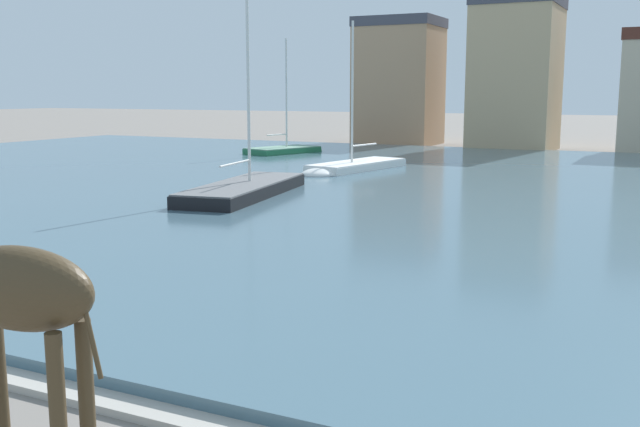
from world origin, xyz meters
The scene contains 8 objects.
harbor_water centered at (0.00, 32.30, 0.16)m, with size 86.49×45.79×0.31m, color #476675.
quay_edge_coping centered at (0.00, 9.16, 0.06)m, with size 86.49×0.50×0.12m, color #ADA89E.
giraffe_statue centered at (0.18, 6.61, 2.40)m, with size 2.70×0.81×4.70m.
sailboat_black centered at (-9.63, 26.86, 0.43)m, with size 3.79×9.50×8.17m.
sailboat_green centered at (-17.99, 44.98, 0.39)m, with size 3.84×6.19×7.81m.
sailboat_white centered at (-9.63, 36.50, 0.39)m, with size 3.32×7.81×7.90m.
townhouse_end_terrace centered at (-15.87, 60.23, 5.20)m, with size 6.57×5.59×10.37m.
townhouse_corner_house centered at (-5.74, 57.87, 5.63)m, with size 5.94×6.84×11.23m.
Camera 1 is at (5.94, 1.82, 4.35)m, focal length 41.18 mm.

